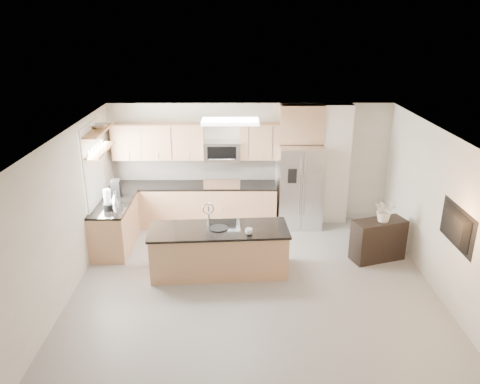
{
  "coord_description": "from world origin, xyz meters",
  "views": [
    {
      "loc": [
        -0.28,
        -6.51,
        4.26
      ],
      "look_at": [
        -0.23,
        1.3,
        1.35
      ],
      "focal_mm": 35.0,
      "sensor_mm": 36.0,
      "label": 1
    }
  ],
  "objects_px": {
    "cup": "(249,232)",
    "microwave": "(222,151)",
    "bowl": "(99,126)",
    "island": "(219,250)",
    "kettle": "(115,199)",
    "television": "(452,227)",
    "platter": "(219,228)",
    "refrigerator": "(300,186)",
    "coffee_maker": "(116,188)",
    "range": "(223,204)",
    "credenza": "(378,240)",
    "blender": "(108,201)",
    "flower_vase": "(385,204)"
  },
  "relations": [
    {
      "from": "coffee_maker",
      "to": "flower_vase",
      "type": "xyz_separation_m",
      "value": [
        5.09,
        -0.96,
        0.03
      ]
    },
    {
      "from": "island",
      "to": "cup",
      "type": "relative_size",
      "value": 18.59
    },
    {
      "from": "platter",
      "to": "flower_vase",
      "type": "xyz_separation_m",
      "value": [
        3.0,
        0.43,
        0.26
      ]
    },
    {
      "from": "range",
      "to": "kettle",
      "type": "bearing_deg",
      "value": -151.51
    },
    {
      "from": "island",
      "to": "refrigerator",
      "type": "bearing_deg",
      "value": 47.04
    },
    {
      "from": "island",
      "to": "flower_vase",
      "type": "bearing_deg",
      "value": 4.78
    },
    {
      "from": "microwave",
      "to": "blender",
      "type": "relative_size",
      "value": 1.87
    },
    {
      "from": "microwave",
      "to": "bowl",
      "type": "distance_m",
      "value": 2.56
    },
    {
      "from": "range",
      "to": "kettle",
      "type": "relative_size",
      "value": 4.89
    },
    {
      "from": "platter",
      "to": "flower_vase",
      "type": "height_order",
      "value": "flower_vase"
    },
    {
      "from": "television",
      "to": "cup",
      "type": "bearing_deg",
      "value": 74.61
    },
    {
      "from": "kettle",
      "to": "coffee_maker",
      "type": "distance_m",
      "value": 0.43
    },
    {
      "from": "island",
      "to": "credenza",
      "type": "relative_size",
      "value": 2.53
    },
    {
      "from": "microwave",
      "to": "blender",
      "type": "bearing_deg",
      "value": -143.69
    },
    {
      "from": "cup",
      "to": "coffee_maker",
      "type": "relative_size",
      "value": 0.4
    },
    {
      "from": "cup",
      "to": "microwave",
      "type": "bearing_deg",
      "value": 102.0
    },
    {
      "from": "cup",
      "to": "island",
      "type": "bearing_deg",
      "value": 156.53
    },
    {
      "from": "blender",
      "to": "microwave",
      "type": "bearing_deg",
      "value": 36.31
    },
    {
      "from": "island",
      "to": "television",
      "type": "bearing_deg",
      "value": -20.16
    },
    {
      "from": "cup",
      "to": "flower_vase",
      "type": "relative_size",
      "value": 0.2
    },
    {
      "from": "blender",
      "to": "bowl",
      "type": "height_order",
      "value": "bowl"
    },
    {
      "from": "credenza",
      "to": "blender",
      "type": "relative_size",
      "value": 2.41
    },
    {
      "from": "microwave",
      "to": "platter",
      "type": "xyz_separation_m",
      "value": [
        -0.0,
        -2.19,
        -0.78
      ]
    },
    {
      "from": "bowl",
      "to": "television",
      "type": "distance_m",
      "value": 6.28
    },
    {
      "from": "credenza",
      "to": "kettle",
      "type": "height_order",
      "value": "kettle"
    },
    {
      "from": "microwave",
      "to": "refrigerator",
      "type": "relative_size",
      "value": 0.43
    },
    {
      "from": "bowl",
      "to": "kettle",
      "type": "bearing_deg",
      "value": -48.78
    },
    {
      "from": "cup",
      "to": "platter",
      "type": "bearing_deg",
      "value": 155.77
    },
    {
      "from": "microwave",
      "to": "refrigerator",
      "type": "bearing_deg",
      "value": -5.86
    },
    {
      "from": "microwave",
      "to": "television",
      "type": "relative_size",
      "value": 0.71
    },
    {
      "from": "flower_vase",
      "to": "television",
      "type": "relative_size",
      "value": 0.61
    },
    {
      "from": "microwave",
      "to": "bowl",
      "type": "bearing_deg",
      "value": -156.76
    },
    {
      "from": "island",
      "to": "credenza",
      "type": "height_order",
      "value": "island"
    },
    {
      "from": "refrigerator",
      "to": "blender",
      "type": "height_order",
      "value": "refrigerator"
    },
    {
      "from": "refrigerator",
      "to": "television",
      "type": "relative_size",
      "value": 1.65
    },
    {
      "from": "refrigerator",
      "to": "blender",
      "type": "xyz_separation_m",
      "value": [
        -3.73,
        -1.35,
        0.21
      ]
    },
    {
      "from": "platter",
      "to": "kettle",
      "type": "relative_size",
      "value": 1.38
    },
    {
      "from": "range",
      "to": "television",
      "type": "xyz_separation_m",
      "value": [
        3.51,
        -3.12,
        0.88
      ]
    },
    {
      "from": "refrigerator",
      "to": "island",
      "type": "relative_size",
      "value": 0.72
    },
    {
      "from": "island",
      "to": "bowl",
      "type": "height_order",
      "value": "bowl"
    },
    {
      "from": "credenza",
      "to": "kettle",
      "type": "xyz_separation_m",
      "value": [
        -4.97,
        0.52,
        0.63
      ]
    },
    {
      "from": "kettle",
      "to": "microwave",
      "type": "bearing_deg",
      "value": 31.13
    },
    {
      "from": "island",
      "to": "blender",
      "type": "height_order",
      "value": "blender"
    },
    {
      "from": "range",
      "to": "flower_vase",
      "type": "xyz_separation_m",
      "value": [
        2.99,
        -1.63,
        0.64
      ]
    },
    {
      "from": "coffee_maker",
      "to": "flower_vase",
      "type": "height_order",
      "value": "flower_vase"
    },
    {
      "from": "credenza",
      "to": "flower_vase",
      "type": "relative_size",
      "value": 1.49
    },
    {
      "from": "kettle",
      "to": "television",
      "type": "xyz_separation_m",
      "value": [
        5.54,
        -2.02,
        0.33
      ]
    },
    {
      "from": "microwave",
      "to": "flower_vase",
      "type": "xyz_separation_m",
      "value": [
        2.99,
        -1.76,
        -0.52
      ]
    },
    {
      "from": "platter",
      "to": "television",
      "type": "distance_m",
      "value": 3.7
    },
    {
      "from": "television",
      "to": "platter",
      "type": "bearing_deg",
      "value": 73.25
    }
  ]
}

